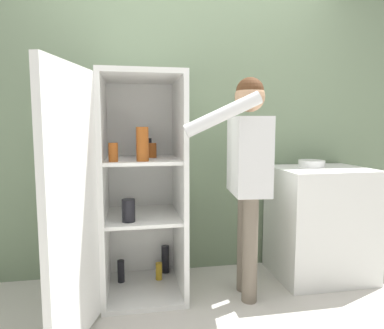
{
  "coord_description": "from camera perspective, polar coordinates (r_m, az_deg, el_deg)",
  "views": [
    {
      "loc": [
        -0.47,
        -1.87,
        1.24
      ],
      "look_at": [
        -0.01,
        0.61,
        0.95
      ],
      "focal_mm": 32.0,
      "sensor_mm": 36.0,
      "label": 1
    }
  ],
  "objects": [
    {
      "name": "wall_back",
      "position": [
        2.89,
        -1.17,
        7.22
      ],
      "size": [
        7.0,
        0.06,
        2.55
      ],
      "color": "gray",
      "rests_on": "ground_plane"
    },
    {
      "name": "bowl",
      "position": [
        2.99,
        19.31,
        0.15
      ],
      "size": [
        0.21,
        0.21,
        0.06
      ],
      "color": "white",
      "rests_on": "counter"
    },
    {
      "name": "counter",
      "position": [
        3.03,
        20.54,
        -9.0
      ],
      "size": [
        0.74,
        0.61,
        0.9
      ],
      "color": "white",
      "rests_on": "ground_plane"
    },
    {
      "name": "refrigerator",
      "position": [
        2.44,
        -10.2,
        -4.0
      ],
      "size": [
        0.8,
        1.2,
        1.6
      ],
      "color": "white",
      "rests_on": "ground_plane"
    },
    {
      "name": "person",
      "position": [
        2.43,
        9.23,
        0.61
      ],
      "size": [
        0.64,
        0.55,
        1.57
      ],
      "color": "#726656",
      "rests_on": "ground_plane"
    }
  ]
}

